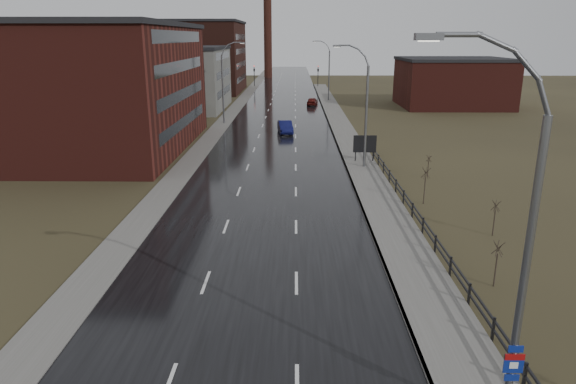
{
  "coord_description": "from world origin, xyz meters",
  "views": [
    {
      "loc": [
        2.18,
        -11.47,
        11.95
      ],
      "look_at": [
        1.79,
        18.14,
        3.0
      ],
      "focal_mm": 32.0,
      "sensor_mm": 36.0,
      "label": 1
    }
  ],
  "objects_px": {
    "billboard": "(365,145)",
    "car_near": "(285,127)",
    "streetlight_main": "(516,254)",
    "car_far": "(312,102)"
  },
  "relations": [
    {
      "from": "car_near",
      "to": "car_far",
      "type": "distance_m",
      "value": 28.71
    },
    {
      "from": "billboard",
      "to": "car_near",
      "type": "bearing_deg",
      "value": 116.92
    },
    {
      "from": "streetlight_main",
      "to": "car_near",
      "type": "distance_m",
      "value": 53.09
    },
    {
      "from": "car_near",
      "to": "billboard",
      "type": "bearing_deg",
      "value": -70.17
    },
    {
      "from": "billboard",
      "to": "car_near",
      "type": "height_order",
      "value": "billboard"
    },
    {
      "from": "car_near",
      "to": "car_far",
      "type": "bearing_deg",
      "value": 74.09
    },
    {
      "from": "car_far",
      "to": "billboard",
      "type": "bearing_deg",
      "value": 102.59
    },
    {
      "from": "billboard",
      "to": "car_near",
      "type": "relative_size",
      "value": 0.57
    },
    {
      "from": "car_near",
      "to": "streetlight_main",
      "type": "bearing_deg",
      "value": -88.92
    },
    {
      "from": "billboard",
      "to": "car_far",
      "type": "height_order",
      "value": "billboard"
    }
  ]
}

